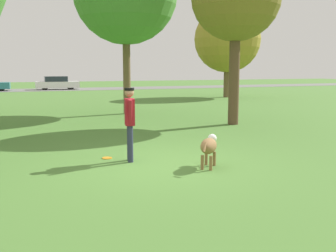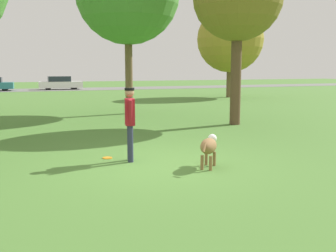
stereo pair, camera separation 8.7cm
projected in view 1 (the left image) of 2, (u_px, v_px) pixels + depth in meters
name	position (u px, v px, depth m)	size (l,w,h in m)	color
ground_plane	(157.00, 164.00, 9.13)	(120.00, 120.00, 0.00)	#4C7A33
far_road_strip	(44.00, 90.00, 40.95)	(120.00, 6.00, 0.01)	slate
person	(130.00, 118.00, 9.29)	(0.30, 0.66, 1.76)	#2D334C
dog	(209.00, 146.00, 8.81)	(0.78, 0.94, 0.70)	olive
frisbee	(107.00, 158.00, 9.73)	(0.24, 0.24, 0.02)	orange
tree_far_right	(227.00, 39.00, 29.84)	(5.03, 5.03, 6.94)	brown
parked_car_white	(57.00, 83.00, 41.28)	(4.40, 1.80, 1.39)	white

